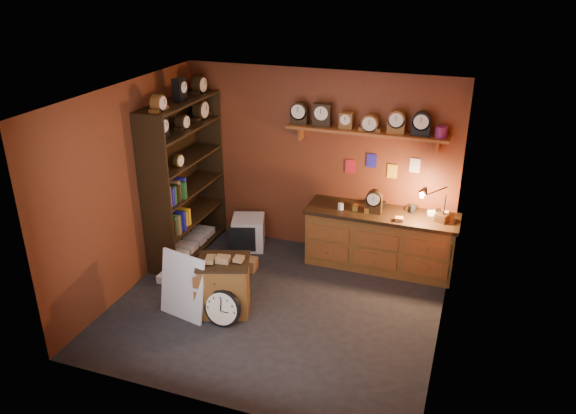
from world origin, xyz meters
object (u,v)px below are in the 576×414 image
at_px(workbench, 380,237).
at_px(low_cabinet, 224,284).
at_px(big_round_clock, 222,308).
at_px(shelving_unit, 182,173).

relative_size(workbench, low_cabinet, 2.61).
bearing_deg(low_cabinet, big_round_clock, -89.46).
distance_m(workbench, big_round_clock, 2.53).
relative_size(shelving_unit, low_cabinet, 3.21).
relative_size(low_cabinet, big_round_clock, 1.74).
bearing_deg(shelving_unit, workbench, 9.96).
bearing_deg(big_round_clock, low_cabinet, 109.75).
relative_size(workbench, big_round_clock, 4.54).
height_order(shelving_unit, low_cabinet, shelving_unit).
bearing_deg(low_cabinet, shelving_unit, 114.83).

